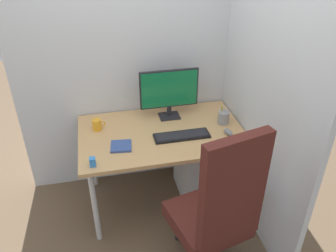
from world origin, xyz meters
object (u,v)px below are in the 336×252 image
filing_cabinet (204,167)px  desk_clamp_accessory (93,162)px  mouse (228,132)px  pen_holder (224,117)px  keyboard (182,136)px  coffee_mug (97,125)px  notebook (121,146)px  office_chair (217,210)px  monitor (169,91)px

filing_cabinet → desk_clamp_accessory: desk_clamp_accessory is taller
mouse → desk_clamp_accessory: (-1.07, -0.18, 0.01)m
filing_cabinet → pen_holder: (0.14, -0.01, 0.51)m
keyboard → mouse: size_ratio=4.51×
mouse → coffee_mug: 1.06m
mouse → notebook: mouse is taller
office_chair → notebook: 0.87m
desk_clamp_accessory → keyboard: bearing=17.6°
monitor → pen_holder: monitor is taller
office_chair → keyboard: (-0.05, 0.72, 0.12)m
office_chair → coffee_mug: (-0.70, 0.97, 0.15)m
notebook → coffee_mug: 0.34m
office_chair → notebook: bearing=128.1°
filing_cabinet → notebook: notebook is taller
monitor → mouse: monitor is taller
notebook → desk_clamp_accessory: 0.28m
pen_holder → filing_cabinet: bearing=176.5°
keyboard → notebook: 0.48m
notebook → keyboard: bearing=11.3°
mouse → keyboard: bearing=158.9°
desk_clamp_accessory → coffee_mug: bearing=83.6°
coffee_mug → desk_clamp_accessory: (-0.05, -0.48, -0.01)m
office_chair → monitor: size_ratio=2.53×
monitor → desk_clamp_accessory: (-0.67, -0.56, -0.21)m
pen_holder → notebook: (-0.87, -0.16, -0.05)m
office_chair → keyboard: bearing=94.0°
keyboard → mouse: bearing=-6.6°
mouse → desk_clamp_accessory: bearing=175.0°
keyboard → desk_clamp_accessory: 0.73m
keyboard → monitor: bearing=94.4°
monitor → notebook: monitor is taller
keyboard → mouse: (0.37, -0.04, 0.01)m
office_chair → filing_cabinet: office_chair is taller
office_chair → monitor: office_chair is taller
monitor → mouse: bearing=-43.8°
office_chair → notebook: office_chair is taller
keyboard → notebook: keyboard is taller
office_chair → mouse: size_ratio=12.79×
keyboard → pen_holder: (0.39, 0.13, 0.05)m
monitor → keyboard: monitor is taller
filing_cabinet → keyboard: keyboard is taller
office_chair → pen_holder: size_ratio=7.41×
coffee_mug → pen_holder: bearing=-6.9°
pen_holder → coffee_mug: pen_holder is taller
office_chair → desk_clamp_accessory: (-0.75, 0.50, 0.14)m
monitor → notebook: (-0.46, -0.38, -0.24)m
filing_cabinet → mouse: size_ratio=5.57×
mouse → pen_holder: pen_holder is taller
pen_holder → monitor: bearing=153.1°
coffee_mug → monitor: bearing=7.9°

